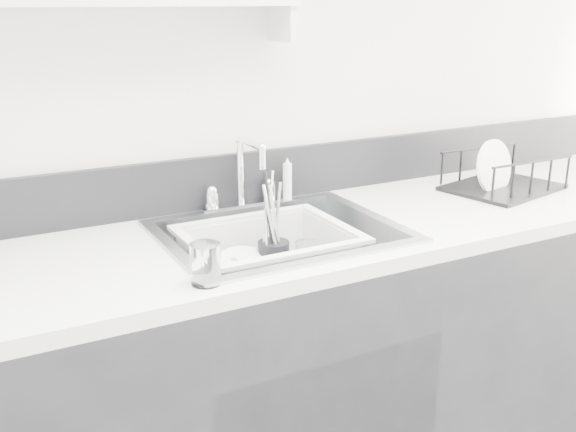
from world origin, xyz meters
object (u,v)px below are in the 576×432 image
counter_run (280,379)px  dish_rack (504,171)px  sink (280,262)px  wash_tub (269,261)px

counter_run → dish_rack: size_ratio=8.79×
sink → wash_tub: (-0.03, 0.00, 0.01)m
counter_run → dish_rack: dish_rack is taller
sink → wash_tub: size_ratio=1.42×
sink → dish_rack: (0.86, 0.04, 0.15)m
sink → wash_tub: bearing=179.3°
counter_run → dish_rack: bearing=2.4°
wash_tub → dish_rack: bearing=2.2°
sink → wash_tub: sink is taller
counter_run → sink: bearing=0.0°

